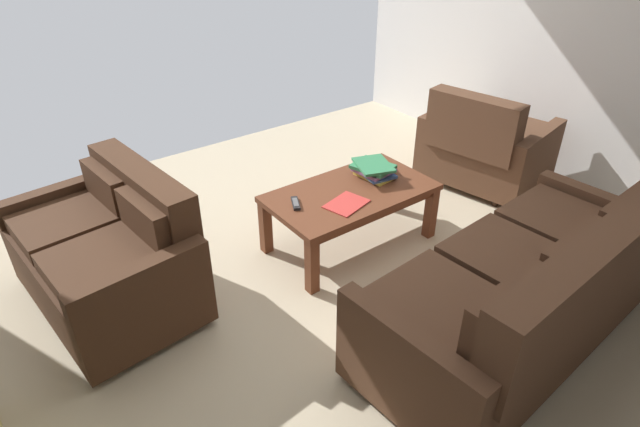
{
  "coord_description": "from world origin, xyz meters",
  "views": [
    {
      "loc": [
        1.7,
        2.18,
        2.21
      ],
      "look_at": [
        0.33,
        0.33,
        0.79
      ],
      "focal_mm": 29.34,
      "sensor_mm": 36.0,
      "label": 1
    }
  ],
  "objects": [
    {
      "name": "ground_plane",
      "position": [
        0.0,
        0.0,
        -0.0
      ],
      "size": [
        5.19,
        4.86,
        0.01
      ],
      "primitive_type": "cube",
      "color": "beige"
    },
    {
      "name": "wall_left",
      "position": [
        -2.6,
        0.0,
        1.42
      ],
      "size": [
        0.12,
        4.86,
        2.84
      ],
      "primitive_type": "cube",
      "color": "silver",
      "rests_on": "ground"
    },
    {
      "name": "sofa_main",
      "position": [
        -0.49,
        1.11,
        0.38
      ],
      "size": [
        1.97,
        0.98,
        0.89
      ],
      "color": "black",
      "rests_on": "ground"
    },
    {
      "name": "loveseat_near",
      "position": [
        1.2,
        -0.62,
        0.37
      ],
      "size": [
        0.91,
        1.31,
        0.84
      ],
      "color": "black",
      "rests_on": "ground"
    },
    {
      "name": "coffee_table",
      "position": [
        -0.36,
        -0.23,
        0.38
      ],
      "size": [
        1.16,
        0.65,
        0.44
      ],
      "color": "brown",
      "rests_on": "ground"
    },
    {
      "name": "armchair_side",
      "position": [
        -1.88,
        -0.28,
        0.36
      ],
      "size": [
        0.98,
        1.1,
        0.86
      ],
      "color": "black",
      "rests_on": "ground"
    },
    {
      "name": "book_stack",
      "position": [
        -0.62,
        -0.3,
        0.5
      ],
      "size": [
        0.32,
        0.35,
        0.1
      ],
      "color": "#E0CC4C",
      "rests_on": "coffee_table"
    },
    {
      "name": "tv_remote",
      "position": [
        0.06,
        -0.3,
        0.45
      ],
      "size": [
        0.11,
        0.16,
        0.02
      ],
      "color": "black",
      "rests_on": "coffee_table"
    },
    {
      "name": "loose_magazine",
      "position": [
        -0.21,
        -0.1,
        0.45
      ],
      "size": [
        0.32,
        0.27,
        0.01
      ],
      "primitive_type": "cube",
      "rotation": [
        0.0,
        0.0,
        1.83
      ],
      "color": "#C63833",
      "rests_on": "coffee_table"
    }
  ]
}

